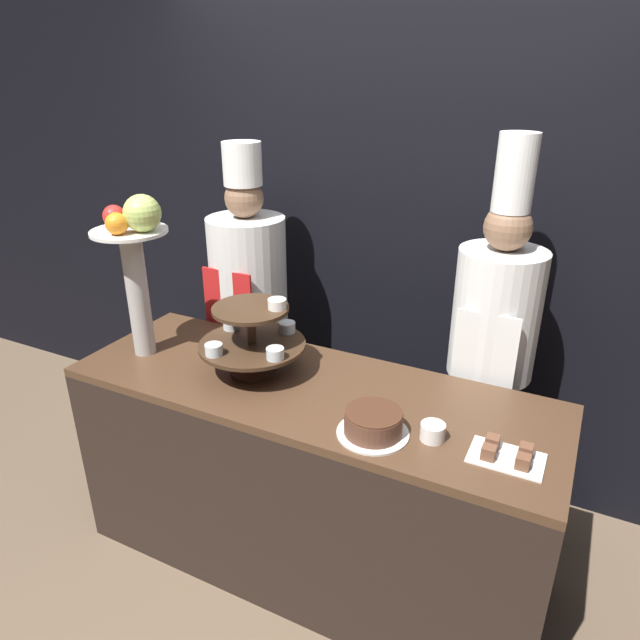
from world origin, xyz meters
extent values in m
plane|color=brown|center=(0.00, 0.00, 0.00)|extent=(14.00, 14.00, 0.00)
cube|color=black|center=(0.00, 1.27, 1.40)|extent=(10.00, 0.06, 2.80)
cube|color=black|center=(0.00, 0.34, 0.44)|extent=(1.99, 0.68, 0.87)
cube|color=#4C3321|center=(0.00, 0.34, 0.89)|extent=(1.99, 0.68, 0.03)
cylinder|color=#3D2819|center=(-0.26, 0.34, 0.92)|extent=(0.20, 0.20, 0.02)
cylinder|color=#3D2819|center=(-0.26, 0.34, 1.06)|extent=(0.04, 0.04, 0.29)
cylinder|color=#3D2819|center=(-0.26, 0.34, 1.03)|extent=(0.44, 0.44, 0.02)
cylinder|color=#3D2819|center=(-0.26, 0.34, 1.19)|extent=(0.31, 0.31, 0.02)
cylinder|color=silver|center=(-0.11, 0.27, 1.07)|extent=(0.07, 0.07, 0.04)
cylinder|color=red|center=(-0.11, 0.27, 1.06)|extent=(0.06, 0.06, 0.03)
cylinder|color=silver|center=(-0.19, 0.50, 1.07)|extent=(0.07, 0.07, 0.04)
cylinder|color=green|center=(-0.19, 0.50, 1.06)|extent=(0.06, 0.06, 0.03)
cylinder|color=silver|center=(-0.42, 0.42, 1.07)|extent=(0.07, 0.07, 0.04)
cylinder|color=gold|center=(-0.42, 0.42, 1.06)|extent=(0.06, 0.06, 0.03)
cylinder|color=silver|center=(-0.34, 0.19, 1.07)|extent=(0.07, 0.07, 0.04)
cylinder|color=beige|center=(-0.34, 0.19, 1.06)|extent=(0.06, 0.06, 0.03)
cylinder|color=white|center=(-0.16, 0.38, 1.22)|extent=(0.07, 0.07, 0.04)
cylinder|color=#B2ADA8|center=(-0.79, 0.28, 1.18)|extent=(0.09, 0.09, 0.55)
cylinder|color=white|center=(-0.79, 0.28, 1.46)|extent=(0.31, 0.31, 0.01)
sphere|color=#ADC160|center=(-0.71, 0.28, 1.54)|extent=(0.15, 0.15, 0.15)
sphere|color=orange|center=(-0.79, 0.36, 1.51)|extent=(0.09, 0.09, 0.09)
sphere|color=red|center=(-0.87, 0.28, 1.52)|extent=(0.09, 0.09, 0.09)
sphere|color=orange|center=(-0.77, 0.20, 1.51)|extent=(0.09, 0.09, 0.09)
cylinder|color=white|center=(0.35, 0.15, 0.91)|extent=(0.25, 0.25, 0.01)
cylinder|color=brown|center=(0.35, 0.15, 0.96)|extent=(0.20, 0.20, 0.08)
cylinder|color=#472819|center=(0.35, 0.15, 1.00)|extent=(0.20, 0.20, 0.01)
cylinder|color=white|center=(0.54, 0.21, 0.94)|extent=(0.09, 0.09, 0.06)
cube|color=white|center=(0.79, 0.22, 0.91)|extent=(0.24, 0.16, 0.01)
cube|color=brown|center=(0.74, 0.19, 0.94)|extent=(0.04, 0.04, 0.04)
cube|color=brown|center=(0.84, 0.19, 0.94)|extent=(0.04, 0.04, 0.04)
cube|color=brown|center=(0.74, 0.25, 0.94)|extent=(0.04, 0.04, 0.04)
cube|color=brown|center=(0.84, 0.25, 0.94)|extent=(0.04, 0.04, 0.04)
cube|color=#38332D|center=(-0.64, 0.90, 0.41)|extent=(0.30, 0.16, 0.83)
cylinder|color=silver|center=(-0.64, 0.90, 1.11)|extent=(0.39, 0.39, 0.57)
cube|color=red|center=(-0.64, 0.71, 1.00)|extent=(0.28, 0.01, 0.37)
sphere|color=#846047|center=(-0.64, 0.90, 1.50)|extent=(0.19, 0.19, 0.19)
cylinder|color=white|center=(-0.64, 0.90, 1.66)|extent=(0.19, 0.19, 0.20)
cube|color=black|center=(0.60, 0.90, 0.42)|extent=(0.27, 0.15, 0.85)
cylinder|color=white|center=(0.60, 0.90, 1.13)|extent=(0.36, 0.36, 0.56)
cube|color=white|center=(0.60, 0.72, 1.01)|extent=(0.25, 0.01, 0.36)
sphere|color=#846047|center=(0.60, 0.90, 1.50)|extent=(0.19, 0.19, 0.19)
cylinder|color=white|center=(0.60, 0.90, 1.71)|extent=(0.15, 0.15, 0.30)
camera|label=1|loc=(0.93, -1.40, 2.07)|focal=32.00mm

